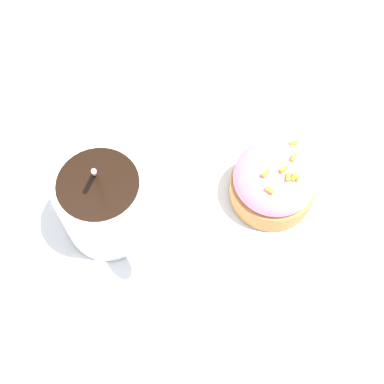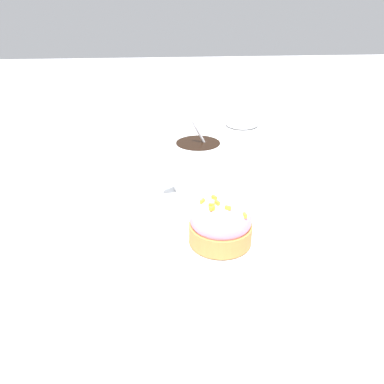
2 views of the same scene
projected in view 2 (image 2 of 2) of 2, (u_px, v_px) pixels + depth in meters
ground_plane at (203, 212)px, 0.53m from camera, size 3.00×3.00×0.00m
paper_napkin at (203, 211)px, 0.53m from camera, size 0.34×0.31×0.00m
coffee_cup at (198, 163)px, 0.58m from camera, size 0.08×0.10×0.11m
frosted_pastry at (221, 224)px, 0.46m from camera, size 0.08×0.08×0.06m
sugar_bowl at (241, 132)px, 0.74m from camera, size 0.07×0.07×0.06m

